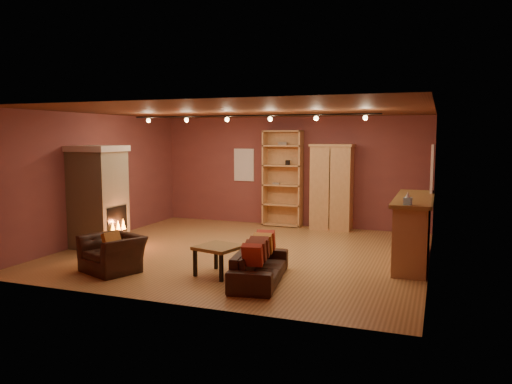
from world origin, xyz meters
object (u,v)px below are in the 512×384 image
at_px(loveseat, 260,259).
at_px(armchair, 112,247).
at_px(bar_counter, 413,229).
at_px(bookcase, 283,178).
at_px(coffee_table, 218,250).
at_px(fireplace, 99,197).
at_px(armoire, 332,187).

relative_size(loveseat, armchair, 1.60).
bearing_deg(loveseat, bar_counter, -55.10).
height_order(bookcase, bar_counter, bookcase).
xyz_separation_m(loveseat, coffee_table, (-0.77, 0.10, 0.07)).
height_order(bar_counter, coffee_table, bar_counter).
height_order(bar_counter, armchair, bar_counter).
relative_size(bookcase, bar_counter, 0.97).
height_order(loveseat, coffee_table, loveseat).
distance_m(fireplace, coffee_table, 3.49).
xyz_separation_m(armoire, coffee_table, (-0.92, -4.69, -0.64)).
height_order(fireplace, bookcase, bookcase).
distance_m(fireplace, loveseat, 4.25).
relative_size(bar_counter, coffee_table, 3.17).
bearing_deg(bookcase, armoire, -6.19).
height_order(bookcase, armoire, bookcase).
xyz_separation_m(armoire, bar_counter, (2.08, -2.67, -0.45)).
distance_m(fireplace, bar_counter, 6.32).
bearing_deg(fireplace, armoire, 40.69).
bearing_deg(armchair, armoire, 84.03).
xyz_separation_m(bookcase, loveseat, (1.14, -4.93, -0.89)).
distance_m(bookcase, bar_counter, 4.43).
height_order(bookcase, loveseat, bookcase).
bearing_deg(bookcase, bar_counter, -39.85).
xyz_separation_m(fireplace, loveseat, (4.01, -1.20, -0.70)).
xyz_separation_m(bookcase, armchair, (-1.43, -5.25, -0.83)).
distance_m(loveseat, coffee_table, 0.78).
height_order(armoire, bar_counter, armoire).
bearing_deg(coffee_table, armoire, 78.88).
height_order(armoire, coffee_table, armoire).
distance_m(armoire, armchair, 5.82).
bearing_deg(bookcase, loveseat, -77.01).
distance_m(bar_counter, armchair, 5.39).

